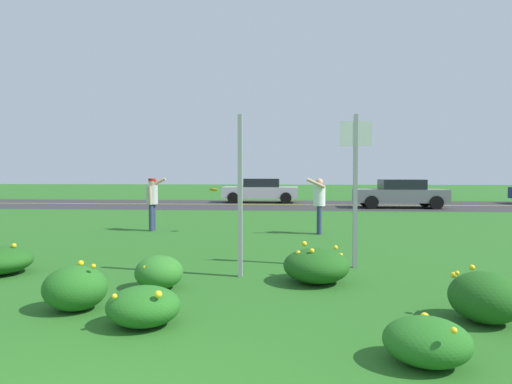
% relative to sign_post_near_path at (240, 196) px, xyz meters
% --- Properties ---
extents(ground_plane, '(120.00, 120.00, 0.00)m').
position_rel_sign_post_near_path_xyz_m(ground_plane, '(-0.80, 6.10, -1.35)').
color(ground_plane, '#26601E').
extents(highway_strip, '(120.00, 8.08, 0.01)m').
position_rel_sign_post_near_path_xyz_m(highway_strip, '(-0.80, 17.30, -1.34)').
color(highway_strip, '#2D2D30').
rests_on(highway_strip, ground).
extents(highway_center_stripe, '(120.00, 0.16, 0.00)m').
position_rel_sign_post_near_path_xyz_m(highway_center_stripe, '(-0.80, 17.30, -1.34)').
color(highway_center_stripe, yellow).
rests_on(highway_center_stripe, ground).
extents(daylily_clump_mid_right, '(0.80, 0.72, 0.61)m').
position_rel_sign_post_near_path_xyz_m(daylily_clump_mid_right, '(-1.86, -1.96, -1.07)').
color(daylily_clump_mid_right, '#23661E').
rests_on(daylily_clump_mid_right, ground).
extents(daylily_clump_front_center, '(1.04, 1.08, 0.60)m').
position_rel_sign_post_near_path_xyz_m(daylily_clump_front_center, '(1.24, -0.31, -1.08)').
color(daylily_clump_front_center, '#1E5619').
rests_on(daylily_clump_front_center, ground).
extents(daylily_clump_mid_left, '(0.84, 0.75, 0.47)m').
position_rel_sign_post_near_path_xyz_m(daylily_clump_mid_left, '(-0.82, -2.44, -1.12)').
color(daylily_clump_mid_left, '#23661E').
rests_on(daylily_clump_mid_left, ground).
extents(daylily_clump_near_camera, '(0.72, 0.70, 0.49)m').
position_rel_sign_post_near_path_xyz_m(daylily_clump_near_camera, '(-1.12, -0.87, -1.10)').
color(daylily_clump_near_camera, '#2D7526').
rests_on(daylily_clump_near_camera, ground).
extents(daylily_clump_front_left, '(0.81, 0.82, 0.62)m').
position_rel_sign_post_near_path_xyz_m(daylily_clump_front_left, '(3.08, -2.02, -1.05)').
color(daylily_clump_front_left, '#1E5619').
rests_on(daylily_clump_front_left, ground).
extents(daylily_clump_mid_center, '(0.78, 0.77, 0.46)m').
position_rel_sign_post_near_path_xyz_m(daylily_clump_mid_center, '(2.05, -3.22, -1.14)').
color(daylily_clump_mid_center, '#23661E').
rests_on(daylily_clump_mid_center, ground).
extents(sign_post_near_path, '(0.07, 0.10, 2.69)m').
position_rel_sign_post_near_path_xyz_m(sign_post_near_path, '(0.00, 0.00, 0.00)').
color(sign_post_near_path, '#93969B').
rests_on(sign_post_near_path, ground).
extents(sign_post_by_roadside, '(0.56, 0.10, 2.80)m').
position_rel_sign_post_near_path_xyz_m(sign_post_by_roadside, '(2.01, 0.86, 0.34)').
color(sign_post_by_roadside, '#93969B').
rests_on(sign_post_by_roadside, ground).
extents(person_thrower_red_cap_gray_shirt, '(0.54, 0.50, 1.61)m').
position_rel_sign_post_near_path_xyz_m(person_thrower_red_cap_gray_shirt, '(-3.32, 5.67, -0.38)').
color(person_thrower_red_cap_gray_shirt, '#B2B2B7').
rests_on(person_thrower_red_cap_gray_shirt, ground).
extents(person_catcher_white_shirt, '(0.55, 0.50, 1.61)m').
position_rel_sign_post_near_path_xyz_m(person_catcher_white_shirt, '(1.66, 5.33, -0.39)').
color(person_catcher_white_shirt, silver).
rests_on(person_catcher_white_shirt, ground).
extents(frisbee_orange, '(0.24, 0.23, 0.10)m').
position_rel_sign_post_near_path_xyz_m(frisbee_orange, '(-1.40, 5.38, -0.09)').
color(frisbee_orange, orange).
extents(car_gray_center_left, '(4.50, 2.00, 1.45)m').
position_rel_sign_post_near_path_xyz_m(car_gray_center_left, '(6.43, 15.48, -0.61)').
color(car_gray_center_left, slate).
rests_on(car_gray_center_left, ground).
extents(car_silver_center_right, '(4.50, 2.00, 1.45)m').
position_rel_sign_post_near_path_xyz_m(car_silver_center_right, '(-0.92, 19.12, -0.61)').
color(car_silver_center_right, '#B7BABF').
rests_on(car_silver_center_right, ground).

